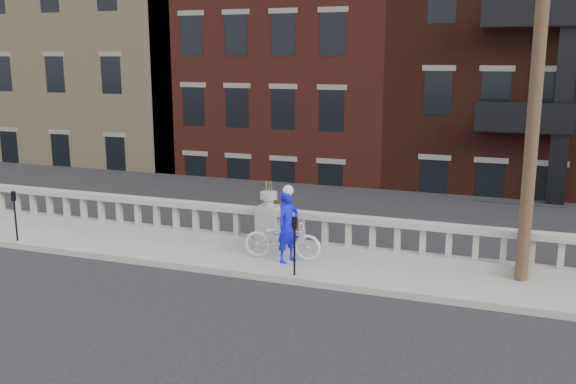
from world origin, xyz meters
name	(u,v)px	position (x,y,z in m)	size (l,w,h in m)	color
ground	(197,307)	(0.00, 0.00, 0.00)	(120.00, 120.00, 0.00)	black
sidewalk	(255,260)	(0.00, 3.00, 0.07)	(32.00, 2.20, 0.15)	gray
balustrade	(269,229)	(0.00, 3.95, 0.64)	(28.00, 0.34, 1.03)	gray
planter_pedestal	(269,222)	(0.00, 3.95, 0.83)	(0.55, 0.55, 1.76)	gray
lower_level	(415,102)	(0.56, 23.04, 2.63)	(80.00, 44.00, 20.80)	#605E59
utility_pole	(539,46)	(6.20, 3.60, 5.24)	(1.60, 0.28, 10.00)	#422D1E
parking_meter_a	(15,210)	(-6.60, 2.15, 1.00)	(0.10, 0.09, 1.36)	black
parking_meter_b	(294,239)	(1.35, 2.15, 1.00)	(0.10, 0.09, 1.36)	black
bicycle	(282,239)	(0.66, 3.19, 0.65)	(0.67, 1.91, 1.00)	silver
cyclist	(288,226)	(0.88, 3.00, 1.04)	(0.65, 0.43, 1.78)	#0D0FD1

